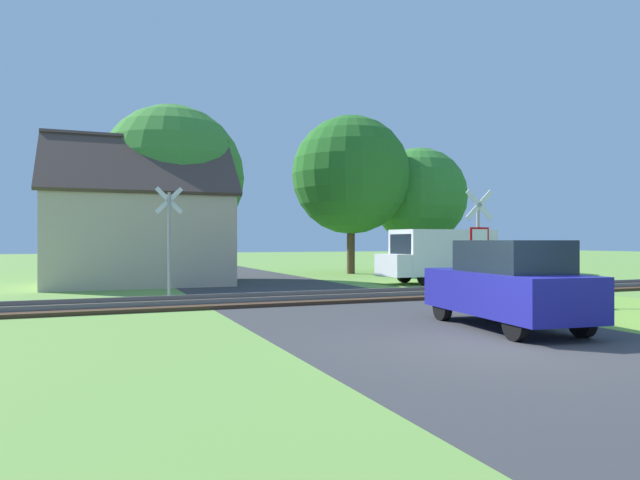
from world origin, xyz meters
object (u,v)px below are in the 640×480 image
at_px(tree_far, 419,196).
at_px(tree_right, 351,175).
at_px(tree_center, 172,177).
at_px(mail_truck, 440,254).
at_px(crossing_sign_far, 169,233).
at_px(stop_sign_near, 479,240).
at_px(house, 139,235).
at_px(parked_car, 507,284).

bearing_deg(tree_far, tree_right, -172.99).
distance_m(tree_far, tree_center, 14.62).
bearing_deg(tree_center, mail_truck, -28.79).
bearing_deg(crossing_sign_far, stop_sign_near, -30.67).
bearing_deg(stop_sign_near, tree_far, -111.92).
distance_m(stop_sign_near, house, 13.81).
bearing_deg(tree_far, tree_center, -169.62).
bearing_deg(tree_right, stop_sign_near, -100.99).
xyz_separation_m(stop_sign_near, tree_far, (7.51, 15.32, 2.60)).
bearing_deg(house, crossing_sign_far, -84.42).
distance_m(mail_truck, parked_car, 12.50).
xyz_separation_m(mail_truck, parked_car, (-5.79, -11.08, -0.34)).
xyz_separation_m(stop_sign_near, parked_car, (-2.39, -4.03, -0.91)).
relative_size(stop_sign_near, tree_far, 0.45).
bearing_deg(tree_far, stop_sign_near, -116.11).
bearing_deg(mail_truck, tree_right, 2.13).
bearing_deg(crossing_sign_far, tree_center, 84.95).
bearing_deg(crossing_sign_far, tree_right, 44.33).
xyz_separation_m(tree_far, tree_right, (-4.65, -0.57, 0.95)).
distance_m(tree_far, mail_truck, 9.76).
relative_size(stop_sign_near, mail_truck, 0.65).
xyz_separation_m(stop_sign_near, house, (-8.40, 10.97, 0.23)).
xyz_separation_m(tree_center, mail_truck, (10.27, -5.64, -3.37)).
distance_m(tree_far, parked_car, 22.02).
bearing_deg(stop_sign_near, house, -48.37).
relative_size(tree_far, tree_right, 0.84).
relative_size(crossing_sign_far, mail_truck, 0.71).
height_order(stop_sign_near, tree_far, tree_far).
relative_size(tree_center, parked_car, 1.88).
distance_m(stop_sign_near, tree_right, 15.44).
height_order(tree_far, tree_center, tree_center).
bearing_deg(stop_sign_near, crossing_sign_far, -29.31).
relative_size(stop_sign_near, crossing_sign_far, 0.92).
bearing_deg(tree_center, stop_sign_near, -61.58).
height_order(stop_sign_near, parked_car, stop_sign_near).
bearing_deg(stop_sign_near, tree_center, -57.40).
bearing_deg(mail_truck, tree_center, 59.36).
bearing_deg(parked_car, stop_sign_near, 65.61).
height_order(stop_sign_near, tree_center, tree_center).
bearing_deg(tree_right, tree_center, -168.04).
height_order(tree_center, tree_right, tree_right).
bearing_deg(parked_car, tree_center, 111.26).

